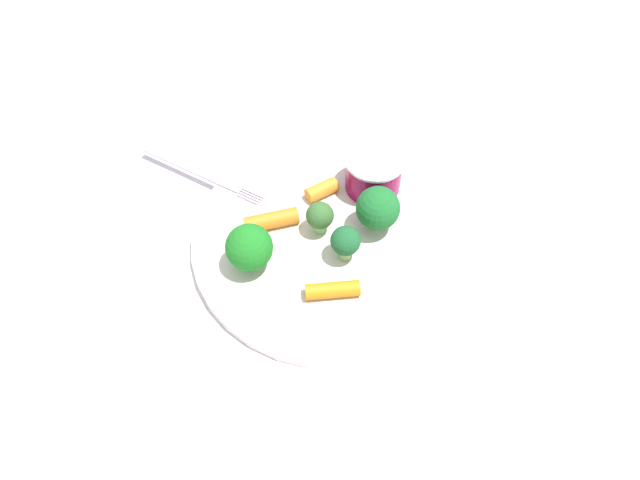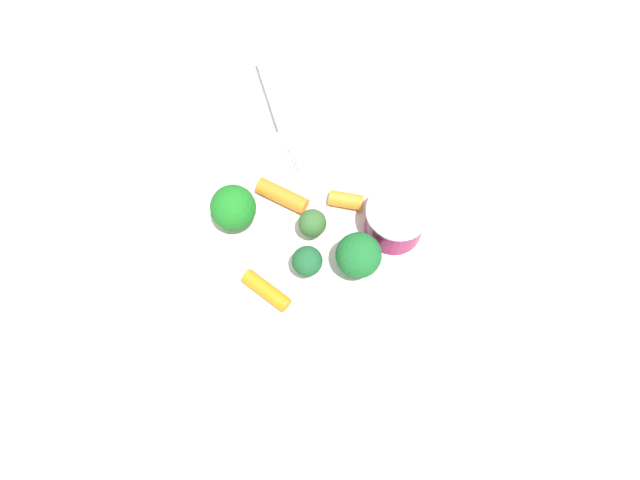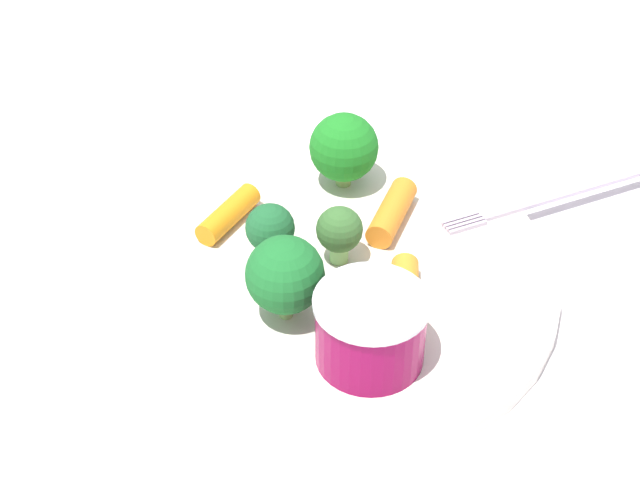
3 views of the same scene
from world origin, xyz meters
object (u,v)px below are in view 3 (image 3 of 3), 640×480
(plate, at_px, (318,275))
(broccoli_floret_0, at_px, (339,231))
(broccoli_floret_3, at_px, (344,148))
(broccoli_floret_1, at_px, (270,230))
(broccoli_floret_2, at_px, (285,275))
(carrot_stick_0, at_px, (392,212))
(fork, at_px, (547,199))
(carrot_stick_2, at_px, (228,214))
(carrot_stick_1, at_px, (405,283))
(sauce_cup, at_px, (370,329))

(plate, bearing_deg, broccoli_floret_0, -148.49)
(broccoli_floret_3, bearing_deg, broccoli_floret_0, 87.82)
(broccoli_floret_1, bearing_deg, broccoli_floret_2, 102.95)
(broccoli_floret_2, bearing_deg, carrot_stick_0, -126.49)
(broccoli_floret_0, distance_m, fork, 0.16)
(plate, xyz_separation_m, carrot_stick_0, (-0.05, -0.05, 0.01))
(broccoli_floret_3, bearing_deg, fork, 172.50)
(plate, distance_m, fork, 0.17)
(plate, bearing_deg, broccoli_floret_1, -12.43)
(carrot_stick_2, bearing_deg, broccoli_floret_3, -148.49)
(carrot_stick_0, bearing_deg, broccoli_floret_3, -54.36)
(carrot_stick_0, relative_size, carrot_stick_1, 1.60)
(plate, distance_m, broccoli_floret_2, 0.06)
(broccoli_floret_2, relative_size, carrot_stick_2, 1.03)
(broccoli_floret_3, relative_size, carrot_stick_1, 1.50)
(sauce_cup, bearing_deg, broccoli_floret_3, -85.27)
(broccoli_floret_2, bearing_deg, broccoli_floret_1, -77.05)
(carrot_stick_1, height_order, fork, carrot_stick_1)
(plate, height_order, carrot_stick_0, carrot_stick_0)
(broccoli_floret_2, height_order, carrot_stick_1, broccoli_floret_2)
(plate, height_order, carrot_stick_1, carrot_stick_1)
(plate, bearing_deg, broccoli_floret_2, 66.81)
(broccoli_floret_1, relative_size, broccoli_floret_2, 0.76)
(broccoli_floret_0, distance_m, carrot_stick_2, 0.08)
(plate, distance_m, sauce_cup, 0.09)
(carrot_stick_0, distance_m, carrot_stick_1, 0.07)
(broccoli_floret_2, bearing_deg, broccoli_floret_0, -121.56)
(carrot_stick_1, distance_m, carrot_stick_2, 0.13)
(sauce_cup, height_order, carrot_stick_2, sauce_cup)
(carrot_stick_2, distance_m, fork, 0.21)
(carrot_stick_0, xyz_separation_m, carrot_stick_2, (0.11, 0.00, -0.00))
(plate, xyz_separation_m, sauce_cup, (-0.03, 0.08, 0.03))
(plate, distance_m, carrot_stick_2, 0.07)
(broccoli_floret_1, xyz_separation_m, carrot_stick_1, (-0.08, 0.03, -0.02))
(sauce_cup, relative_size, broccoli_floret_2, 1.17)
(sauce_cup, relative_size, carrot_stick_0, 1.11)
(plate, bearing_deg, fork, -154.99)
(broccoli_floret_0, distance_m, carrot_stick_1, 0.05)
(broccoli_floret_1, relative_size, carrot_stick_1, 1.16)
(plate, relative_size, fork, 1.94)
(sauce_cup, distance_m, broccoli_floret_3, 0.17)
(carrot_stick_2, bearing_deg, carrot_stick_0, -178.73)
(carrot_stick_1, distance_m, fork, 0.14)
(fork, bearing_deg, broccoli_floret_2, 33.63)
(plate, xyz_separation_m, broccoli_floret_0, (-0.01, -0.01, 0.03))
(broccoli_floret_0, bearing_deg, carrot_stick_2, -26.37)
(broccoli_floret_2, xyz_separation_m, carrot_stick_2, (0.04, -0.09, -0.02))
(broccoli_floret_3, xyz_separation_m, carrot_stick_2, (0.07, 0.05, -0.02))
(sauce_cup, xyz_separation_m, fork, (-0.12, -0.15, -0.02))
(broccoli_floret_0, height_order, broccoli_floret_1, broccoli_floret_1)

